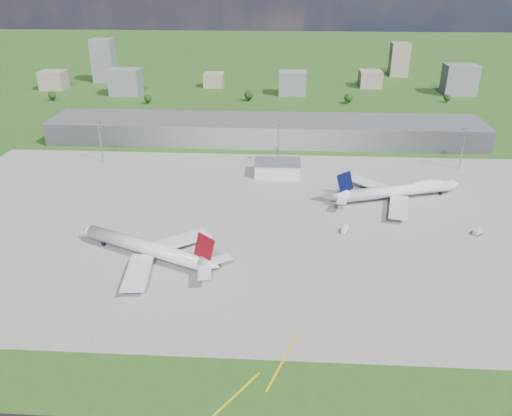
# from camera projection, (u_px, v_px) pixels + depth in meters

# --- Properties ---
(ground) EXTENTS (1400.00, 1400.00, 0.00)m
(ground) POSITION_uv_depth(u_px,v_px,m) (264.00, 147.00, 340.46)
(ground) COLOR #2B561B
(ground) RESTS_ON ground
(apron) EXTENTS (360.00, 190.00, 0.08)m
(apron) POSITION_uv_depth(u_px,v_px,m) (275.00, 221.00, 240.98)
(apron) COLOR gray
(apron) RESTS_ON ground
(terminal) EXTENTS (300.00, 42.00, 15.00)m
(terminal) POSITION_uv_depth(u_px,v_px,m) (265.00, 130.00, 350.69)
(terminal) COLOR gray
(terminal) RESTS_ON ground
(ops_building) EXTENTS (26.00, 16.00, 8.00)m
(ops_building) POSITION_uv_depth(u_px,v_px,m) (277.00, 169.00, 293.22)
(ops_building) COLOR silver
(ops_building) RESTS_ON ground
(mast_west) EXTENTS (3.50, 2.00, 25.90)m
(mast_west) POSITION_uv_depth(u_px,v_px,m) (100.00, 135.00, 306.63)
(mast_west) COLOR gray
(mast_west) RESTS_ON ground
(mast_center) EXTENTS (3.50, 2.00, 25.90)m
(mast_center) POSITION_uv_depth(u_px,v_px,m) (278.00, 138.00, 300.77)
(mast_center) COLOR gray
(mast_center) RESTS_ON ground
(mast_east) EXTENTS (3.50, 2.00, 25.90)m
(mast_east) POSITION_uv_depth(u_px,v_px,m) (464.00, 142.00, 294.90)
(mast_east) COLOR gray
(mast_east) RESTS_ON ground
(airliner_red_twin) EXTENTS (67.11, 50.57, 19.51)m
(airliner_red_twin) POSITION_uv_depth(u_px,v_px,m) (149.00, 249.00, 206.98)
(airliner_red_twin) COLOR silver
(airliner_red_twin) RESTS_ON ground
(airliner_blue_quad) EXTENTS (71.73, 55.01, 19.20)m
(airliner_blue_quad) POSITION_uv_depth(u_px,v_px,m) (400.00, 190.00, 261.05)
(airliner_blue_quad) COLOR silver
(airliner_blue_quad) RESTS_ON ground
(tug_yellow) EXTENTS (3.78, 2.63, 1.73)m
(tug_yellow) POSITION_uv_depth(u_px,v_px,m) (140.00, 274.00, 197.51)
(tug_yellow) COLOR orange
(tug_yellow) RESTS_ON ground
(van_white_near) EXTENTS (3.92, 5.91, 2.74)m
(van_white_near) POSITION_uv_depth(u_px,v_px,m) (345.00, 230.00, 230.01)
(van_white_near) COLOR white
(van_white_near) RESTS_ON ground
(van_white_far) EXTENTS (5.45, 5.11, 2.62)m
(van_white_far) POSITION_uv_depth(u_px,v_px,m) (478.00, 232.00, 228.31)
(van_white_far) COLOR silver
(van_white_far) RESTS_ON ground
(bldg_far_w) EXTENTS (24.00, 20.00, 18.00)m
(bldg_far_w) POSITION_uv_depth(u_px,v_px,m) (53.00, 80.00, 501.18)
(bldg_far_w) COLOR gray
(bldg_far_w) RESTS_ON ground
(bldg_w) EXTENTS (28.00, 22.00, 24.00)m
(bldg_w) POSITION_uv_depth(u_px,v_px,m) (125.00, 82.00, 477.62)
(bldg_w) COLOR slate
(bldg_w) RESTS_ON ground
(bldg_cw) EXTENTS (20.00, 18.00, 14.00)m
(bldg_cw) POSITION_uv_depth(u_px,v_px,m) (214.00, 80.00, 511.49)
(bldg_cw) COLOR gray
(bldg_cw) RESTS_ON ground
(bldg_c) EXTENTS (26.00, 20.00, 22.00)m
(bldg_c) POSITION_uv_depth(u_px,v_px,m) (292.00, 83.00, 478.51)
(bldg_c) COLOR slate
(bldg_c) RESTS_ON ground
(bldg_ce) EXTENTS (22.00, 24.00, 16.00)m
(bldg_ce) POSITION_uv_depth(u_px,v_px,m) (370.00, 79.00, 511.52)
(bldg_ce) COLOR gray
(bldg_ce) RESTS_ON ground
(bldg_e) EXTENTS (30.00, 22.00, 28.00)m
(bldg_e) POSITION_uv_depth(u_px,v_px,m) (460.00, 80.00, 477.67)
(bldg_e) COLOR slate
(bldg_e) RESTS_ON ground
(bldg_tall_w) EXTENTS (22.00, 20.00, 44.00)m
(bldg_tall_w) POSITION_uv_depth(u_px,v_px,m) (104.00, 60.00, 529.37)
(bldg_tall_w) COLOR slate
(bldg_tall_w) RESTS_ON ground
(bldg_tall_e) EXTENTS (20.00, 18.00, 36.00)m
(bldg_tall_e) POSITION_uv_depth(u_px,v_px,m) (399.00, 59.00, 559.00)
(bldg_tall_e) COLOR gray
(bldg_tall_e) RESTS_ON ground
(tree_far_w) EXTENTS (7.20, 7.20, 8.80)m
(tree_far_w) POSITION_uv_depth(u_px,v_px,m) (52.00, 95.00, 456.80)
(tree_far_w) COLOR #382314
(tree_far_w) RESTS_ON ground
(tree_w) EXTENTS (6.75, 6.75, 8.25)m
(tree_w) POSITION_uv_depth(u_px,v_px,m) (148.00, 98.00, 447.64)
(tree_w) COLOR #382314
(tree_w) RESTS_ON ground
(tree_c) EXTENTS (8.10, 8.10, 9.90)m
(tree_c) POSITION_uv_depth(u_px,v_px,m) (249.00, 95.00, 455.91)
(tree_c) COLOR #382314
(tree_c) RESTS_ON ground
(tree_e) EXTENTS (7.65, 7.65, 9.35)m
(tree_e) POSITION_uv_depth(u_px,v_px,m) (348.00, 98.00, 446.75)
(tree_e) COLOR #382314
(tree_e) RESTS_ON ground
(tree_far_e) EXTENTS (6.30, 6.30, 7.70)m
(tree_far_e) POSITION_uv_depth(u_px,v_px,m) (447.00, 98.00, 451.37)
(tree_far_e) COLOR #382314
(tree_far_e) RESTS_ON ground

